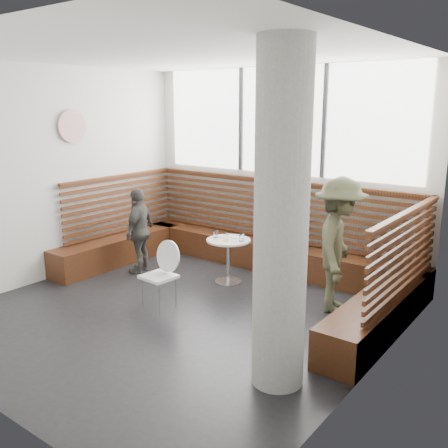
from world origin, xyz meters
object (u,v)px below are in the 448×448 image
Objects in this scene: cafe_chair at (162,269)px; concrete_column at (281,222)px; cafe_table at (228,252)px; adult_man at (339,246)px; child_left at (140,231)px; child_back at (275,234)px.

concrete_column is at bearing -12.50° from cafe_chair.
concrete_column is 4.75× the size of cafe_table.
adult_man is (1.74, 0.01, 0.40)m from cafe_table.
child_left is at bearing 79.11° from adult_man.
child_left is at bearing -162.56° from cafe_table.
cafe_chair is 2.31m from adult_man.
child_left reaches higher than child_back.
concrete_column is 3.86m from child_left.
cafe_chair is 0.51× the size of adult_man.
cafe_chair is at bearing 104.84° from adult_man.
concrete_column is 2.10m from adult_man.
concrete_column is 3.19m from child_back.
adult_man reaches higher than cafe_table.
child_back is at bearing 45.08° from adult_man.
cafe_chair is at bearing 37.41° from child_left.
concrete_column reaches higher than child_left.
cafe_chair is 2.00m from child_back.
child_left is (-3.16, -0.45, -0.20)m from adult_man.
concrete_column reaches higher than adult_man.
adult_man is 1.29× the size of child_left.
adult_man is 1.49m from child_back.
adult_man is (-0.28, 1.95, -0.72)m from concrete_column.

